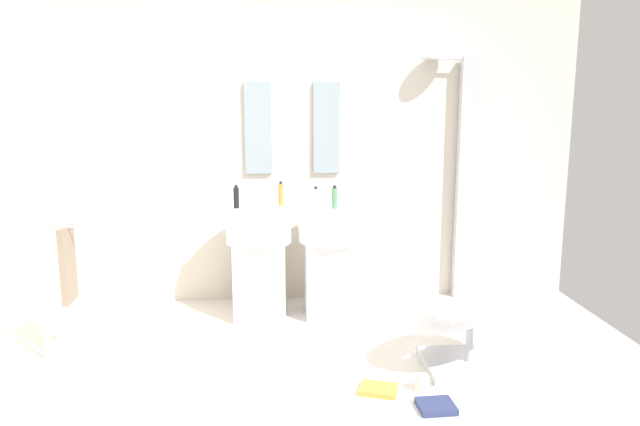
% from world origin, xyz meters
% --- Properties ---
extents(ground_plane, '(4.80, 3.60, 0.04)m').
position_xyz_m(ground_plane, '(0.00, 0.00, -0.02)').
color(ground_plane, silver).
extents(rear_partition, '(4.80, 0.10, 2.60)m').
position_xyz_m(rear_partition, '(0.00, 1.65, 1.30)').
color(rear_partition, beige).
rests_on(rear_partition, ground_plane).
extents(pedestal_sink_left, '(0.51, 0.51, 1.00)m').
position_xyz_m(pedestal_sink_left, '(-0.28, 1.18, 0.50)').
color(pedestal_sink_left, white).
rests_on(pedestal_sink_left, ground_plane).
extents(pedestal_sink_right, '(0.51, 0.51, 1.00)m').
position_xyz_m(pedestal_sink_right, '(0.28, 1.18, 0.50)').
color(pedestal_sink_right, white).
rests_on(pedestal_sink_right, ground_plane).
extents(vanity_mirror_left, '(0.22, 0.03, 0.75)m').
position_xyz_m(vanity_mirror_left, '(-0.28, 1.58, 1.47)').
color(vanity_mirror_left, '#8C9EA8').
extents(vanity_mirror_right, '(0.22, 0.03, 0.75)m').
position_xyz_m(vanity_mirror_right, '(0.28, 1.58, 1.47)').
color(vanity_mirror_right, '#8C9EA8').
extents(shower_column, '(0.49, 0.24, 2.05)m').
position_xyz_m(shower_column, '(1.45, 1.53, 1.08)').
color(shower_column, '#B7BABF').
rests_on(shower_column, ground_plane).
extents(lounge_chair, '(1.08, 1.08, 0.65)m').
position_xyz_m(lounge_chair, '(1.07, 0.09, 0.35)').
color(lounge_chair, '#B7BABF').
rests_on(lounge_chair, ground_plane).
extents(towel_rack, '(0.37, 0.22, 0.95)m').
position_xyz_m(towel_rack, '(-1.53, 0.46, 0.63)').
color(towel_rack, '#B7BABF').
rests_on(towel_rack, ground_plane).
extents(area_rug, '(1.25, 0.75, 0.01)m').
position_xyz_m(area_rug, '(0.60, -0.24, 0.01)').
color(area_rug, white).
rests_on(area_rug, ground_plane).
extents(magazine_navy, '(0.21, 0.19, 0.04)m').
position_xyz_m(magazine_navy, '(0.72, -0.41, 0.03)').
color(magazine_navy, navy).
rests_on(magazine_navy, area_rug).
extents(magazine_ochre, '(0.26, 0.23, 0.03)m').
position_xyz_m(magazine_ochre, '(0.44, -0.18, 0.03)').
color(magazine_ochre, gold).
rests_on(magazine_ochre, area_rug).
extents(coffee_mug, '(0.08, 0.08, 0.09)m').
position_xyz_m(coffee_mug, '(0.70, -0.18, 0.06)').
color(coffee_mug, white).
rests_on(coffee_mug, area_rug).
extents(soap_bottle_black, '(0.04, 0.04, 0.18)m').
position_xyz_m(soap_bottle_black, '(-0.44, 1.07, 0.98)').
color(soap_bottle_black, black).
rests_on(soap_bottle_black, pedestal_sink_left).
extents(soap_bottle_white, '(0.04, 0.04, 0.12)m').
position_xyz_m(soap_bottle_white, '(0.17, 1.31, 0.95)').
color(soap_bottle_white, white).
rests_on(soap_bottle_white, pedestal_sink_right).
extents(soap_bottle_amber, '(0.04, 0.04, 0.19)m').
position_xyz_m(soap_bottle_amber, '(-0.11, 1.14, 0.99)').
color(soap_bottle_amber, '#C68C38').
rests_on(soap_bottle_amber, pedestal_sink_left).
extents(soap_bottle_green, '(0.04, 0.04, 0.17)m').
position_xyz_m(soap_bottle_green, '(0.29, 0.99, 0.98)').
color(soap_bottle_green, '#59996B').
rests_on(soap_bottle_green, pedestal_sink_right).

